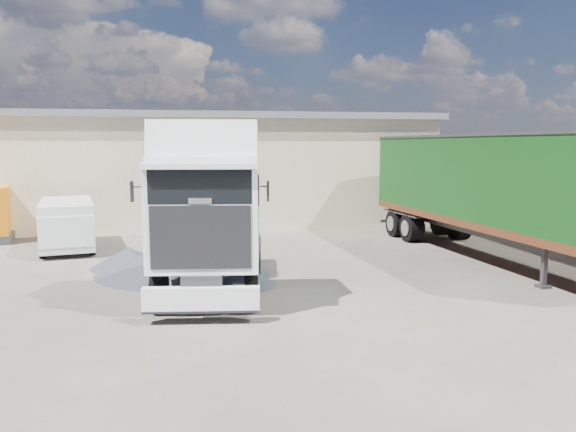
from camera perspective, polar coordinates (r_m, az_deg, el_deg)
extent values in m
plane|color=#282620|center=(15.38, -0.30, -7.26)|extent=(120.00, 120.00, 0.00)
cube|color=beige|center=(30.90, -16.56, 4.44)|extent=(30.00, 12.00, 5.00)
cube|color=#57595B|center=(30.90, -16.74, 9.36)|extent=(30.60, 12.60, 0.30)
cube|color=#57595B|center=(24.75, -8.82, 2.41)|extent=(4.00, 0.08, 3.60)
cube|color=#57595B|center=(30.91, -16.75, 9.73)|extent=(30.60, 0.40, 0.15)
cube|color=maroon|center=(25.12, 23.95, 0.68)|extent=(0.35, 26.00, 2.50)
cylinder|color=black|center=(13.26, -8.38, -7.38)|extent=(2.54, 1.35, 1.05)
cylinder|color=black|center=(16.62, -7.22, -4.37)|extent=(2.59, 1.35, 1.05)
cylinder|color=black|center=(17.97, -6.87, -3.49)|extent=(2.59, 1.35, 1.05)
cube|color=#2D2D30|center=(15.48, -7.55, -3.86)|extent=(1.71, 6.58, 0.30)
cube|color=silver|center=(12.36, -8.81, -8.39)|extent=(2.53, 0.57, 0.54)
cube|color=silver|center=(13.28, -8.37, 0.22)|extent=(2.74, 2.57, 2.42)
cube|color=black|center=(12.21, -8.86, -2.16)|extent=(2.16, 0.34, 1.38)
cube|color=black|center=(12.10, -8.95, 2.93)|extent=(2.21, 0.33, 0.74)
cube|color=silver|center=(13.38, -8.41, 6.95)|extent=(2.67, 2.21, 1.21)
cube|color=#0D5C39|center=(13.88, -13.30, -0.73)|extent=(0.11, 0.74, 1.09)
cube|color=#0D5C39|center=(13.64, -3.00, -0.68)|extent=(0.11, 0.74, 1.09)
cylinder|color=#2D2D30|center=(16.70, -7.19, -2.31)|extent=(1.22, 1.22, 0.12)
cube|color=#2D2D30|center=(16.71, 24.58, -4.73)|extent=(0.34, 0.34, 1.15)
cylinder|color=black|center=(24.01, 14.00, -0.86)|extent=(2.75, 1.31, 1.11)
cube|color=#2D2D30|center=(20.35, 19.69, -1.40)|extent=(1.77, 12.62, 0.37)
cube|color=#592A14|center=(20.31, 19.73, -0.43)|extent=(3.55, 12.75, 0.25)
cube|color=black|center=(20.17, 19.91, 3.77)|extent=(3.55, 12.75, 2.73)
cube|color=#2D2D30|center=(20.15, 20.08, 7.70)|extent=(3.61, 12.81, 0.08)
cylinder|color=black|center=(20.92, -21.48, -3.00)|extent=(1.91, 0.96, 0.63)
cylinder|color=black|center=(23.92, -21.44, -1.77)|extent=(1.91, 0.96, 0.63)
cube|color=silver|center=(22.32, -21.54, -0.62)|extent=(2.59, 4.62, 1.61)
cube|color=silver|center=(20.54, -21.57, -1.39)|extent=(1.88, 1.17, 1.04)
cube|color=black|center=(20.66, -21.63, 0.11)|extent=(1.64, 0.39, 0.57)
cone|color=#1F232A|center=(17.02, -10.71, -4.09)|extent=(6.38, 6.38, 1.09)
cone|color=#1F232A|center=(15.62, -4.76, -6.03)|extent=(2.39, 2.39, 0.54)
cone|color=#1F232A|center=(18.47, -15.85, -4.04)|extent=(2.92, 2.92, 0.65)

